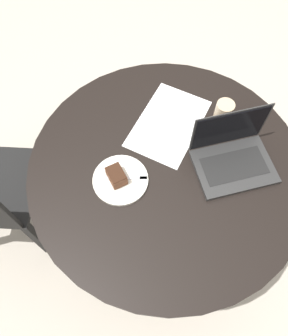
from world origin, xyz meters
TOP-DOWN VIEW (x-y plane):
  - ground_plane at (0.00, 0.00)m, footprint 12.00×12.00m
  - dining_table at (0.00, 0.00)m, footprint 1.11×1.11m
  - paper_document at (0.12, 0.16)m, footprint 0.45×0.41m
  - plate at (-0.19, 0.04)m, footprint 0.22×0.22m
  - cake_slice at (-0.20, 0.05)m, footprint 0.07×0.09m
  - fork at (-0.16, 0.02)m, footprint 0.16×0.11m
  - coffee_glass at (0.32, 0.06)m, footprint 0.07×0.07m
  - laptop at (0.22, -0.12)m, footprint 0.36×0.31m

SIDE VIEW (x-z plane):
  - ground_plane at x=0.00m, z-range 0.00..0.00m
  - dining_table at x=0.00m, z-range 0.20..0.93m
  - paper_document at x=0.12m, z-range 0.73..0.73m
  - plate at x=-0.19m, z-range 0.73..0.74m
  - fork at x=-0.16m, z-range 0.74..0.75m
  - cake_slice at x=-0.20m, z-range 0.74..0.79m
  - laptop at x=0.22m, z-range 0.66..0.88m
  - coffee_glass at x=0.32m, z-range 0.73..0.83m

